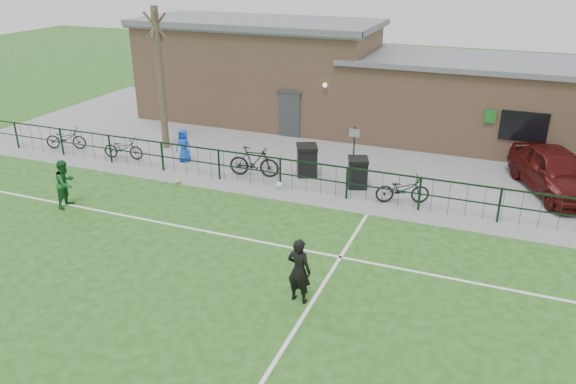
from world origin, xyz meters
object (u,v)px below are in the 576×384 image
at_px(spectator_child, 184,146).
at_px(outfield_player, 66,183).
at_px(sign_post, 354,152).
at_px(bicycle_e, 403,189).
at_px(bare_tree, 160,80).
at_px(car_maroon, 556,171).
at_px(ball_ground, 178,181).
at_px(wheelie_bin_right, 358,174).
at_px(bicycle_c, 123,148).
at_px(wheelie_bin_left, 307,161).
at_px(bicycle_a, 66,138).
at_px(bicycle_d, 254,162).

relative_size(spectator_child, outfield_player, 0.83).
distance_m(sign_post, bicycle_e, 2.84).
relative_size(sign_post, outfield_player, 1.22).
relative_size(bare_tree, spectator_child, 4.42).
xyz_separation_m(bare_tree, car_maroon, (15.70, 0.82, -2.18)).
bearing_deg(ball_ground, car_maroon, 18.27).
bearing_deg(outfield_player, sign_post, -58.32).
height_order(wheelie_bin_right, bicycle_e, wheelie_bin_right).
bearing_deg(sign_post, bicycle_c, -170.86).
relative_size(bare_tree, bicycle_e, 3.27).
bearing_deg(sign_post, bare_tree, 177.30).
distance_m(wheelie_bin_left, spectator_child, 5.22).
relative_size(spectator_child, ball_ground, 6.30).
bearing_deg(spectator_child, bicycle_a, -175.21).
distance_m(wheelie_bin_right, ball_ground, 6.67).
bearing_deg(ball_ground, spectator_child, 115.69).
bearing_deg(wheelie_bin_right, wheelie_bin_left, 148.92).
relative_size(sign_post, bicycle_e, 1.09).
xyz_separation_m(wheelie_bin_left, bicycle_d, (-1.82, -0.89, 0.03)).
distance_m(wheelie_bin_right, bicycle_c, 9.88).
relative_size(bicycle_d, spectator_child, 1.44).
relative_size(wheelie_bin_right, spectator_child, 0.75).
relative_size(wheelie_bin_left, bicycle_e, 0.60).
relative_size(wheelie_bin_right, sign_post, 0.51).
bearing_deg(bicycle_e, car_maroon, -79.47).
xyz_separation_m(car_maroon, bicycle_e, (-4.84, -2.92, -0.32)).
bearing_deg(spectator_child, sign_post, 6.93).
relative_size(bicycle_c, outfield_player, 1.05).
bearing_deg(car_maroon, bare_tree, 159.25).
distance_m(wheelie_bin_right, sign_post, 1.09).
distance_m(bare_tree, wheelie_bin_right, 9.48).
bearing_deg(wheelie_bin_right, bicycle_e, -43.39).
bearing_deg(car_maroon, sign_post, 166.11).
height_order(bicycle_a, bicycle_c, bicycle_a).
height_order(wheelie_bin_left, spectator_child, spectator_child).
xyz_separation_m(bicycle_a, bicycle_e, (14.80, -0.31, 0.01)).
distance_m(bicycle_a, spectator_child, 5.69).
bearing_deg(bicycle_c, bicycle_a, 77.88).
relative_size(wheelie_bin_right, bicycle_a, 0.57).
height_order(bicycle_e, outfield_player, outfield_player).
distance_m(bicycle_c, spectator_child, 2.61).
distance_m(wheelie_bin_right, outfield_player, 10.16).
height_order(wheelie_bin_left, sign_post, sign_post).
bearing_deg(bare_tree, spectator_child, -36.69).
distance_m(bicycle_c, ball_ground, 3.90).
xyz_separation_m(wheelie_bin_left, ball_ground, (-4.16, -2.61, -0.47)).
bearing_deg(spectator_child, wheelie_bin_right, -0.34).
xyz_separation_m(sign_post, bicycle_d, (-3.54, -1.33, -0.41)).
bearing_deg(wheelie_bin_right, bicycle_a, 162.95).
bearing_deg(bicycle_c, bicycle_e, -100.44).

